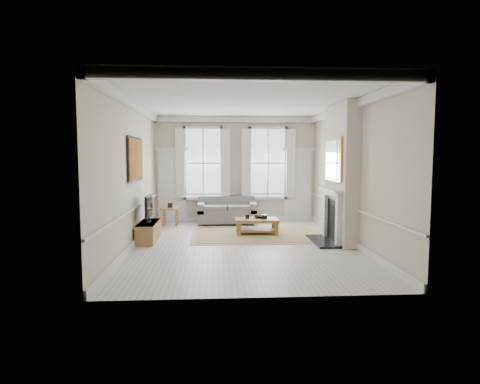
{
  "coord_description": "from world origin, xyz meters",
  "views": [
    {
      "loc": [
        -0.65,
        -9.43,
        2.12
      ],
      "look_at": [
        -0.06,
        0.31,
        1.25
      ],
      "focal_mm": 30.0,
      "sensor_mm": 36.0,
      "label": 1
    }
  ],
  "objects": [
    {
      "name": "right_wall",
      "position": [
        2.6,
        0.0,
        1.7
      ],
      "size": [
        0.0,
        7.2,
        7.2
      ],
      "primitive_type": "plane",
      "rotation": [
        1.57,
        0.0,
        -1.57
      ],
      "color": "beige",
      "rests_on": "floor"
    },
    {
      "name": "window_right",
      "position": [
        1.05,
        3.55,
        1.9
      ],
      "size": [
        1.26,
        0.2,
        2.2
      ],
      "primitive_type": null,
      "color": "#B2BCC6",
      "rests_on": "back_wall"
    },
    {
      "name": "back_wall",
      "position": [
        0.0,
        3.6,
        1.7
      ],
      "size": [
        5.2,
        0.0,
        5.2
      ],
      "primitive_type": "plane",
      "rotation": [
        1.57,
        0.0,
        0.0
      ],
      "color": "beige",
      "rests_on": "floor"
    },
    {
      "name": "fireplace",
      "position": [
        2.2,
        0.2,
        0.73
      ],
      "size": [
        0.21,
        1.45,
        1.33
      ],
      "color": "silver",
      "rests_on": "floor"
    },
    {
      "name": "mirror",
      "position": [
        2.21,
        0.2,
        2.05
      ],
      "size": [
        0.06,
        1.26,
        1.06
      ],
      "primitive_type": "cube",
      "color": "#BF8934",
      "rests_on": "chimney_breast"
    },
    {
      "name": "door_right",
      "position": [
        2.05,
        3.56,
        1.15
      ],
      "size": [
        0.9,
        0.08,
        2.3
      ],
      "primitive_type": "cube",
      "color": "silver",
      "rests_on": "floor"
    },
    {
      "name": "bowl",
      "position": [
        0.51,
        1.38,
        0.47
      ],
      "size": [
        0.33,
        0.33,
        0.07
      ],
      "primitive_type": "imported",
      "rotation": [
        0.0,
        0.0,
        0.23
      ],
      "color": "black",
      "rests_on": "coffee_table"
    },
    {
      "name": "hearth",
      "position": [
        2.0,
        0.2,
        0.03
      ],
      "size": [
        0.55,
        1.5,
        0.05
      ],
      "primitive_type": "cube",
      "color": "black",
      "rests_on": "floor"
    },
    {
      "name": "rug",
      "position": [
        0.46,
        1.28,
        0.01
      ],
      "size": [
        3.5,
        2.6,
        0.02
      ],
      "primitive_type": "cube",
      "color": "#A38C54",
      "rests_on": "floor"
    },
    {
      "name": "side_table",
      "position": [
        -2.04,
        2.79,
        0.45
      ],
      "size": [
        0.58,
        0.58,
        0.56
      ],
      "rotation": [
        0.0,
        0.0,
        -0.3
      ],
      "color": "brown",
      "rests_on": "floor"
    },
    {
      "name": "left_wall",
      "position": [
        -2.6,
        0.0,
        1.7
      ],
      "size": [
        0.0,
        7.2,
        7.2
      ],
      "primitive_type": "plane",
      "rotation": [
        1.57,
        0.0,
        1.57
      ],
      "color": "beige",
      "rests_on": "floor"
    },
    {
      "name": "chimney_breast",
      "position": [
        2.43,
        0.2,
        1.7
      ],
      "size": [
        0.35,
        1.7,
        3.38
      ],
      "primitive_type": "cube",
      "color": "beige",
      "rests_on": "floor"
    },
    {
      "name": "tv",
      "position": [
        -2.32,
        0.59,
        0.87
      ],
      "size": [
        0.08,
        0.9,
        0.68
      ],
      "color": "black",
      "rests_on": "tv_stand"
    },
    {
      "name": "ceiling",
      "position": [
        0.0,
        0.0,
        3.4
      ],
      "size": [
        7.2,
        7.2,
        0.0
      ],
      "primitive_type": "plane",
      "rotation": [
        3.14,
        0.0,
        0.0
      ],
      "color": "white",
      "rests_on": "back_wall"
    },
    {
      "name": "coffee_table",
      "position": [
        0.46,
        1.28,
        0.36
      ],
      "size": [
        1.18,
        0.71,
        0.44
      ],
      "rotation": [
        0.0,
        0.0,
        -0.03
      ],
      "color": "brown",
      "rests_on": "rug"
    },
    {
      "name": "painting",
      "position": [
        -2.56,
        0.3,
        2.05
      ],
      "size": [
        0.05,
        1.66,
        1.06
      ],
      "primitive_type": "cube",
      "color": "#AC641D",
      "rests_on": "left_wall"
    },
    {
      "name": "ceramic_pot_a",
      "position": [
        0.21,
        1.33,
        0.49
      ],
      "size": [
        0.11,
        0.11,
        0.11
      ],
      "primitive_type": "cylinder",
      "color": "black",
      "rests_on": "coffee_table"
    },
    {
      "name": "tv_stand",
      "position": [
        -2.34,
        0.59,
        0.24
      ],
      "size": [
        0.43,
        1.33,
        0.48
      ],
      "primitive_type": "cube",
      "color": "brown",
      "rests_on": "floor"
    },
    {
      "name": "door_left",
      "position": [
        -2.05,
        3.56,
        1.15
      ],
      "size": [
        0.9,
        0.08,
        2.3
      ],
      "primitive_type": "cube",
      "color": "silver",
      "rests_on": "floor"
    },
    {
      "name": "sofa",
      "position": [
        -0.3,
        3.11,
        0.36
      ],
      "size": [
        1.82,
        0.88,
        0.85
      ],
      "color": "slate",
      "rests_on": "floor"
    },
    {
      "name": "floor",
      "position": [
        0.0,
        0.0,
        0.0
      ],
      "size": [
        7.2,
        7.2,
        0.0
      ],
      "primitive_type": "plane",
      "color": "#B7B5AD",
      "rests_on": "ground"
    },
    {
      "name": "ceramic_pot_b",
      "position": [
        0.66,
        1.23,
        0.49
      ],
      "size": [
        0.16,
        0.16,
        0.11
      ],
      "primitive_type": "cylinder",
      "color": "black",
      "rests_on": "coffee_table"
    },
    {
      "name": "window_left",
      "position": [
        -1.05,
        3.55,
        1.9
      ],
      "size": [
        1.26,
        0.2,
        2.2
      ],
      "primitive_type": null,
      "color": "#B2BCC6",
      "rests_on": "back_wall"
    }
  ]
}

